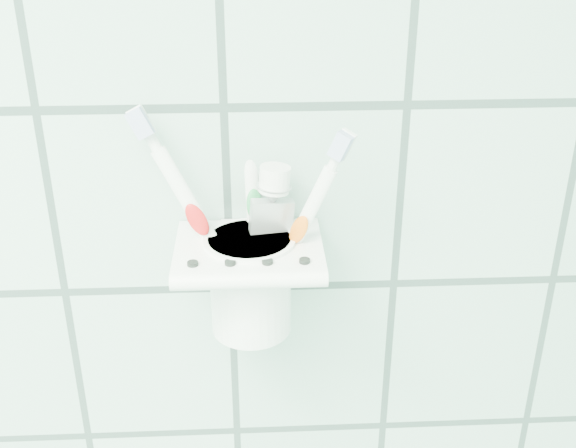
# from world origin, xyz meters

# --- Properties ---
(holder_bracket) EXTENTS (0.12, 0.10, 0.04)m
(holder_bracket) POSITION_xyz_m (0.63, 1.15, 1.31)
(holder_bracket) COLOR white
(holder_bracket) RESTS_ON wall_back
(cup) EXTENTS (0.08, 0.08, 0.09)m
(cup) POSITION_xyz_m (0.63, 1.16, 1.28)
(cup) COLOR white
(cup) RESTS_ON holder_bracket
(toothbrush_pink) EXTENTS (0.09, 0.04, 0.21)m
(toothbrush_pink) POSITION_xyz_m (0.64, 1.15, 1.35)
(toothbrush_pink) COLOR white
(toothbrush_pink) RESTS_ON cup
(toothbrush_blue) EXTENTS (0.02, 0.06, 0.19)m
(toothbrush_blue) POSITION_xyz_m (0.64, 1.17, 1.34)
(toothbrush_blue) COLOR white
(toothbrush_blue) RESTS_ON cup
(toothbrush_orange) EXTENTS (0.08, 0.03, 0.19)m
(toothbrush_orange) POSITION_xyz_m (0.64, 1.16, 1.34)
(toothbrush_orange) COLOR white
(toothbrush_orange) RESTS_ON cup
(toothpaste_tube) EXTENTS (0.05, 0.03, 0.14)m
(toothpaste_tube) POSITION_xyz_m (0.64, 1.17, 1.32)
(toothpaste_tube) COLOR silver
(toothpaste_tube) RESTS_ON cup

